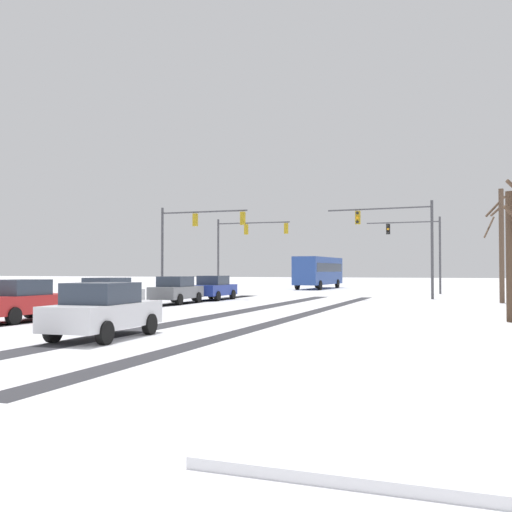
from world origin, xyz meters
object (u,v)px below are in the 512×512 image
(bus_oncoming, at_px, (319,270))
(traffic_signal_far_left, at_px, (243,240))
(car_grey_second, at_px, (176,290))
(traffic_signal_far_right, at_px, (419,241))
(car_silver_third, at_px, (108,294))
(car_red_fourth, at_px, (22,300))
(traffic_signal_near_right, at_px, (401,232))
(car_blue_lead, at_px, (214,288))
(traffic_signal_near_left, at_px, (191,232))
(car_white_fifth, at_px, (103,310))
(bare_tree_sidewalk_far, at_px, (501,242))

(bus_oncoming, bearing_deg, traffic_signal_far_left, -103.42)
(car_grey_second, bearing_deg, traffic_signal_far_right, 58.48)
(traffic_signal_far_left, height_order, car_silver_third, traffic_signal_far_left)
(car_grey_second, height_order, car_red_fourth, same)
(traffic_signal_near_right, distance_m, car_blue_lead, 12.90)
(traffic_signal_near_left, xyz_separation_m, car_red_fourth, (2.08, -18.85, -3.85))
(traffic_signal_near_left, relative_size, traffic_signal_far_right, 1.02)
(car_blue_lead, relative_size, car_grey_second, 0.99)
(car_red_fourth, distance_m, car_white_fifth, 7.31)
(car_silver_third, bearing_deg, car_red_fourth, -88.28)
(car_red_fourth, bearing_deg, traffic_signal_near_right, 59.70)
(car_silver_third, bearing_deg, traffic_signal_far_left, 94.74)
(car_blue_lead, distance_m, car_white_fifth, 21.79)
(traffic_signal_far_right, distance_m, car_red_fourth, 35.28)
(traffic_signal_far_left, height_order, traffic_signal_far_right, same)
(car_grey_second, xyz_separation_m, car_red_fourth, (-0.06, -12.57, 0.00))
(car_blue_lead, bearing_deg, bus_oncoming, 88.02)
(car_red_fourth, bearing_deg, bus_oncoming, 88.31)
(car_grey_second, relative_size, car_red_fourth, 1.00)
(traffic_signal_far_right, height_order, car_grey_second, traffic_signal_far_right)
(bus_oncoming, bearing_deg, car_white_fifth, -83.82)
(traffic_signal_far_right, xyz_separation_m, car_blue_lead, (-12.09, -15.52, -3.62))
(traffic_signal_far_right, height_order, car_white_fifth, traffic_signal_far_right)
(car_grey_second, relative_size, bare_tree_sidewalk_far, 0.60)
(traffic_signal_near_left, bearing_deg, bare_tree_sidewalk_far, 3.12)
(traffic_signal_near_left, distance_m, bare_tree_sidewalk_far, 20.35)
(car_grey_second, bearing_deg, car_white_fifth, -68.98)
(traffic_signal_far_left, bearing_deg, traffic_signal_near_left, -90.04)
(car_blue_lead, xyz_separation_m, car_white_fifth, (5.93, -20.97, 0.00))
(car_white_fifth, bearing_deg, traffic_signal_far_left, 104.44)
(traffic_signal_far_left, xyz_separation_m, car_red_fourth, (2.08, -28.89, -3.85))
(traffic_signal_near_right, distance_m, bus_oncoming, 24.70)
(traffic_signal_far_right, relative_size, car_white_fifth, 1.55)
(car_silver_third, xyz_separation_m, bare_tree_sidewalk_far, (18.40, 13.95, 2.89))
(car_red_fourth, relative_size, bus_oncoming, 0.37)
(traffic_signal_near_left, height_order, car_silver_third, traffic_signal_near_left)
(car_red_fourth, distance_m, bus_oncoming, 42.94)
(car_red_fourth, height_order, bare_tree_sidewalk_far, bare_tree_sidewalk_far)
(traffic_signal_near_right, height_order, car_grey_second, traffic_signal_near_right)
(car_blue_lead, distance_m, car_silver_third, 11.29)
(traffic_signal_near_right, bearing_deg, bare_tree_sidewalk_far, -8.96)
(traffic_signal_near_right, height_order, bare_tree_sidewalk_far, bare_tree_sidewalk_far)
(bus_oncoming, bearing_deg, traffic_signal_far_right, -42.03)
(traffic_signal_near_left, height_order, car_grey_second, traffic_signal_near_left)
(traffic_signal_near_left, distance_m, traffic_signal_near_right, 14.45)
(car_blue_lead, height_order, car_grey_second, same)
(traffic_signal_near_left, distance_m, car_white_fifth, 24.36)
(traffic_signal_near_right, relative_size, bus_oncoming, 0.63)
(traffic_signal_near_right, bearing_deg, traffic_signal_far_left, 150.81)
(traffic_signal_near_right, bearing_deg, traffic_signal_near_left, -171.83)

